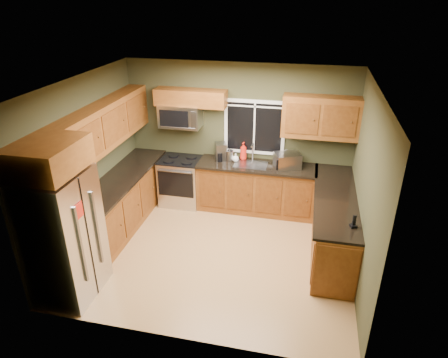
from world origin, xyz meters
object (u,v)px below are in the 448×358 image
at_px(coffee_maker, 221,152).
at_px(kettle, 229,155).
at_px(toaster_oven, 287,161).
at_px(paper_towel_roll, 286,157).
at_px(soap_bottle_a, 243,151).
at_px(microwave, 180,116).
at_px(soap_bottle_c, 236,157).
at_px(range, 181,181).
at_px(refrigerator, 64,236).
at_px(cordless_phone, 354,224).

height_order(coffee_maker, kettle, coffee_maker).
bearing_deg(toaster_oven, paper_towel_roll, 98.49).
bearing_deg(kettle, coffee_maker, 172.86).
bearing_deg(paper_towel_roll, soap_bottle_a, 177.22).
distance_m(microwave, toaster_oven, 2.11).
bearing_deg(toaster_oven, soap_bottle_c, 174.90).
xyz_separation_m(microwave, coffee_maker, (0.76, -0.03, -0.64)).
relative_size(toaster_oven, soap_bottle_a, 1.60).
bearing_deg(coffee_maker, range, -171.77).
bearing_deg(coffee_maker, soap_bottle_a, 16.40).
bearing_deg(toaster_oven, range, -179.80).
relative_size(refrigerator, soap_bottle_a, 5.44).
height_order(range, microwave, microwave).
height_order(range, cordless_phone, cordless_phone).
relative_size(kettle, soap_bottle_c, 1.64).
bearing_deg(soap_bottle_a, paper_towel_roll, -2.78).
distance_m(refrigerator, soap_bottle_c, 3.35).
xyz_separation_m(range, kettle, (0.93, 0.09, 0.59)).
bearing_deg(cordless_phone, paper_towel_roll, 118.23).
height_order(toaster_oven, soap_bottle_c, toaster_oven).
bearing_deg(soap_bottle_a, cordless_phone, -47.15).
relative_size(toaster_oven, kettle, 2.10).
bearing_deg(refrigerator, toaster_oven, 45.90).
relative_size(microwave, coffee_maker, 2.36).
distance_m(microwave, soap_bottle_c, 1.27).
bearing_deg(paper_towel_roll, refrigerator, -131.97).
relative_size(refrigerator, range, 1.92).
height_order(coffee_maker, paper_towel_roll, coffee_maker).
relative_size(soap_bottle_c, cordless_phone, 0.84).
distance_m(toaster_oven, paper_towel_roll, 0.19).
bearing_deg(range, coffee_maker, 8.23).
relative_size(toaster_oven, soap_bottle_c, 3.44).
distance_m(paper_towel_roll, soap_bottle_c, 0.93).
distance_m(coffee_maker, kettle, 0.18).
relative_size(range, paper_towel_roll, 3.38).
distance_m(range, kettle, 1.11).
height_order(kettle, paper_towel_roll, paper_towel_roll).
xyz_separation_m(toaster_oven, kettle, (-1.07, 0.08, -0.02)).
relative_size(paper_towel_roll, soap_bottle_c, 1.81).
distance_m(refrigerator, microwave, 3.10).
distance_m(kettle, soap_bottle_a, 0.28).
bearing_deg(coffee_maker, paper_towel_roll, 3.83).
relative_size(toaster_oven, coffee_maker, 1.64).
bearing_deg(soap_bottle_c, paper_towel_roll, 6.13).
xyz_separation_m(toaster_oven, soap_bottle_c, (-0.95, 0.09, -0.06)).
bearing_deg(toaster_oven, kettle, 175.64).
distance_m(microwave, soap_bottle_a, 1.33).
height_order(refrigerator, soap_bottle_c, refrigerator).
distance_m(range, toaster_oven, 2.09).
xyz_separation_m(range, cordless_phone, (3.03, -1.77, 0.53)).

